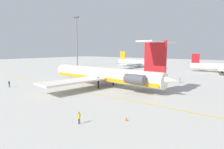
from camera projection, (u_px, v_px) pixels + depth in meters
ground at (59, 93)px, 43.54m from camera, size 360.48×360.48×0.00m
main_jetliner at (106, 75)px, 51.46m from camera, size 40.50×36.09×11.83m
airliner_far_left at (140, 63)px, 108.17m from camera, size 29.96×29.59×8.96m
airliner_mid_left at (224, 67)px, 82.59m from camera, size 26.89×26.80×8.08m
ground_crew_near_nose at (180, 80)px, 57.06m from camera, size 0.26×0.39×1.65m
ground_crew_near_tail at (98, 71)px, 78.26m from camera, size 0.46×0.29×1.82m
ground_crew_portside at (79, 116)px, 25.51m from camera, size 0.27×0.38×1.68m
ground_crew_starboard at (9, 83)px, 50.63m from camera, size 0.40×0.29×1.82m
safety_cone_nose at (198, 86)px, 50.76m from camera, size 0.40×0.40×0.55m
safety_cone_wingtip at (126, 119)px, 26.85m from camera, size 0.40×0.40×0.55m
safety_cone_tail at (93, 74)px, 76.47m from camera, size 0.40×0.40×0.55m
taxiway_centreline at (81, 91)px, 46.48m from camera, size 87.34×0.43×0.01m
light_mast at (77, 40)px, 114.88m from camera, size 4.00×0.70×29.31m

